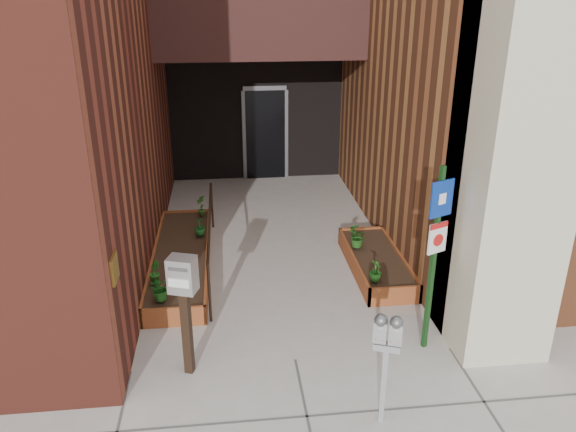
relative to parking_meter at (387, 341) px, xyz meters
name	(u,v)px	position (x,y,z in m)	size (l,w,h in m)	color
ground	(295,360)	(-0.78, 1.13, -1.01)	(80.00, 80.00, 0.00)	#9E9991
planter_left	(181,259)	(-2.33, 3.83, -0.87)	(0.90, 3.60, 0.30)	brown
planter_right	(376,263)	(0.82, 3.33, -0.87)	(0.80, 2.20, 0.30)	brown
handrail	(210,225)	(-1.83, 3.78, -0.26)	(0.04, 3.34, 0.90)	black
parking_meter	(387,341)	(0.00, 0.00, 0.00)	(0.30, 0.20, 1.30)	#B3B2B5
sign_post	(436,241)	(0.91, 1.22, 0.49)	(0.31, 0.15, 2.43)	#153A16
payment_dropbox	(184,291)	(-2.07, 1.06, 0.09)	(0.36, 0.31, 1.53)	black
shrub_left_a	(161,288)	(-2.49, 2.29, -0.53)	(0.32, 0.32, 0.35)	#1D5D1A
shrub_left_b	(154,272)	(-2.63, 2.77, -0.54)	(0.19, 0.19, 0.34)	#23621C
shrub_left_c	(200,226)	(-2.03, 4.41, -0.54)	(0.18, 0.18, 0.33)	#17501B
shrub_left_d	(201,206)	(-2.03, 5.33, -0.51)	(0.21, 0.21, 0.39)	#265819
shrub_right_a	(376,271)	(0.57, 2.48, -0.54)	(0.18, 0.18, 0.33)	#21611B
shrub_right_b	(355,232)	(0.57, 3.86, -0.54)	(0.17, 0.17, 0.33)	#195A1B
shrub_right_c	(358,238)	(0.57, 3.63, -0.53)	(0.31, 0.31, 0.35)	#1F5117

